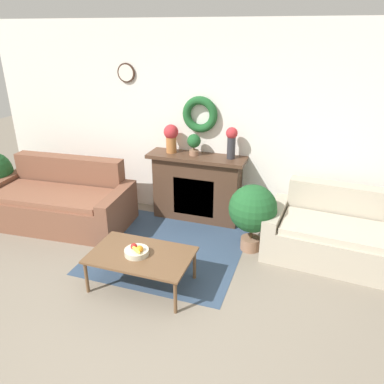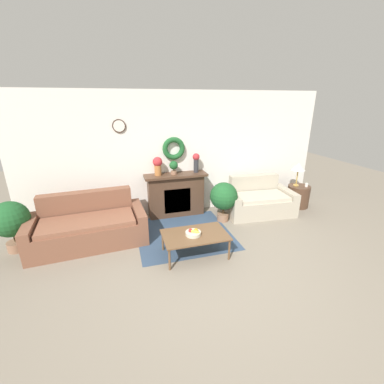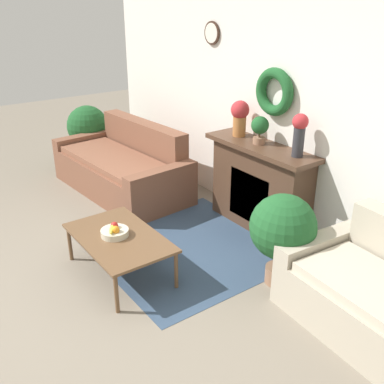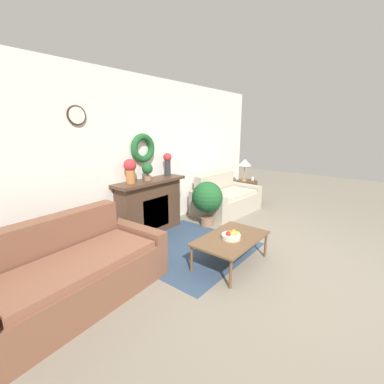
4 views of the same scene
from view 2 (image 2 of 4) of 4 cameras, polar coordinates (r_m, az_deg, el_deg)
name	(u,v)px [view 2 (image 2 of 4)]	position (r m, az deg, el deg)	size (l,w,h in m)	color
ground_plane	(223,281)	(3.99, 6.92, -19.01)	(16.00, 16.00, 0.00)	gray
floor_rug	(184,233)	(5.15, -1.86, -9.16)	(1.80, 1.77, 0.01)	#334760
wall_back	(179,154)	(5.77, -2.99, 8.36)	(6.80, 0.18, 2.70)	white
fireplace	(176,194)	(5.78, -3.60, -0.53)	(1.37, 0.41, 0.97)	#4C3323
couch_left	(89,226)	(5.10, -21.95, -7.11)	(2.06, 1.11, 0.88)	brown
loveseat_right	(258,201)	(6.14, 14.46, -1.91)	(1.59, 1.01, 0.83)	#B2A893
coffee_table	(195,236)	(4.33, 0.67, -9.71)	(1.07, 0.67, 0.39)	brown
fruit_bowl	(193,233)	(4.27, 0.29, -9.07)	(0.26, 0.26, 0.12)	beige
side_table_by_loveseat	(298,196)	(6.83, 22.50, -0.85)	(0.52, 0.52, 0.53)	#4C3323
table_lamp	(298,167)	(6.63, 22.58, 5.10)	(0.33, 0.33, 0.55)	#B28E42
mug	(306,185)	(6.75, 24.09, 1.44)	(0.07, 0.07, 0.09)	silver
vase_on_mantel_left	(158,165)	(5.52, -7.64, 6.02)	(0.20, 0.20, 0.40)	#AD6B38
vase_on_mantel_right	(196,161)	(5.70, 0.92, 6.84)	(0.15, 0.15, 0.43)	#2D2D33
potted_plant_on_mantel	(174,166)	(5.57, -4.11, 5.72)	(0.19, 0.19, 0.29)	#8E664C
potted_plant_floor_by_couch	(11,221)	(5.34, -35.32, -5.27)	(0.61, 0.61, 0.90)	#8E664C
potted_plant_floor_by_loveseat	(224,197)	(5.49, 7.06, -1.12)	(0.59, 0.59, 0.86)	#8E664C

